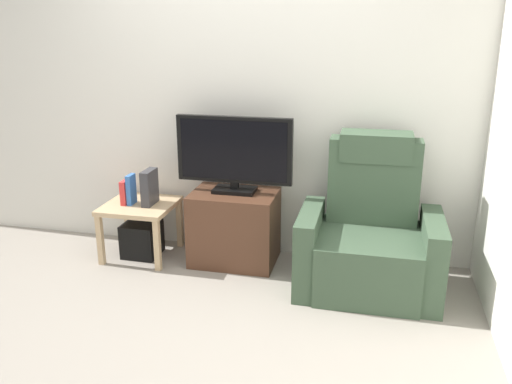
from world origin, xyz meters
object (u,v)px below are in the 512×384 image
object	(u,v)px
book_middle	(131,189)
subwoofer_box	(142,239)
recliner_armchair	(370,237)
game_console	(150,187)
book_leftmost	(126,192)
television	(234,153)
tv_stand	(234,227)
side_table	(140,212)

from	to	relation	value
book_middle	subwoofer_box	bearing A→B (deg)	20.28
recliner_armchair	game_console	size ratio (longest dim) A/B	3.88
book_leftmost	television	bearing A→B (deg)	6.00
tv_stand	game_console	size ratio (longest dim) A/B	2.35
book_leftmost	game_console	xyz separation A→B (m)	(0.19, 0.03, 0.04)
tv_stand	subwoofer_box	xyz separation A→B (m)	(-0.77, -0.05, -0.15)
tv_stand	book_middle	distance (m)	0.87
side_table	game_console	xyz separation A→B (m)	(0.09, 0.01, 0.21)
book_leftmost	book_middle	distance (m)	0.05
tv_stand	recliner_armchair	bearing A→B (deg)	-9.54
recliner_armchair	subwoofer_box	world-z (taller)	recliner_armchair
television	game_console	world-z (taller)	television
tv_stand	book_leftmost	world-z (taller)	book_leftmost
subwoofer_box	recliner_armchair	bearing A→B (deg)	-3.88
book_middle	game_console	xyz separation A→B (m)	(0.14, 0.03, 0.02)
television	book_leftmost	distance (m)	0.94
subwoofer_box	game_console	distance (m)	0.45
tv_stand	television	xyz separation A→B (m)	(0.00, 0.02, 0.59)
tv_stand	side_table	world-z (taller)	tv_stand
television	game_console	size ratio (longest dim) A/B	3.20
book_leftmost	subwoofer_box	bearing A→B (deg)	11.31
side_table	subwoofer_box	size ratio (longest dim) A/B	1.95
tv_stand	recliner_armchair	xyz separation A→B (m)	(1.04, -0.18, 0.08)
recliner_armchair	book_middle	bearing A→B (deg)	165.51
television	recliner_armchair	xyz separation A→B (m)	(1.04, -0.19, -0.51)
game_console	book_middle	bearing A→B (deg)	-168.24
side_table	subwoofer_box	distance (m)	0.24
recliner_armchair	side_table	bearing A→B (deg)	164.78
side_table	book_leftmost	xyz separation A→B (m)	(-0.10, -0.02, 0.17)
tv_stand	game_console	world-z (taller)	game_console
subwoofer_box	book_middle	size ratio (longest dim) A/B	1.15
book_leftmost	game_console	size ratio (longest dim) A/B	0.69
television	recliner_armchair	size ratio (longest dim) A/B	0.82
recliner_armchair	subwoofer_box	xyz separation A→B (m)	(-1.81, 0.12, -0.23)
tv_stand	recliner_armchair	size ratio (longest dim) A/B	0.61
television	side_table	distance (m)	0.92
book_middle	game_console	world-z (taller)	game_console
tv_stand	book_leftmost	distance (m)	0.91
subwoofer_box	side_table	bearing A→B (deg)	-45.00
side_table	subwoofer_box	bearing A→B (deg)	135.00
side_table	subwoofer_box	xyz separation A→B (m)	(-0.00, 0.00, -0.24)
side_table	book_middle	xyz separation A→B (m)	(-0.05, -0.02, 0.19)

